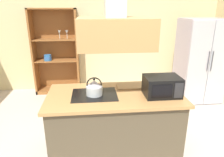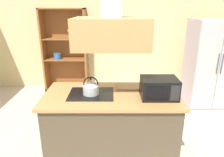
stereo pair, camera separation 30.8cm
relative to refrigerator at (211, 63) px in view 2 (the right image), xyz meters
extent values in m
cube|color=beige|center=(-2.16, 1.02, 0.45)|extent=(6.00, 0.12, 2.70)
cube|color=brown|center=(-2.08, -1.64, -0.47)|extent=(1.73, 0.85, 0.86)
cube|color=#B6834A|center=(-2.08, -1.64, -0.02)|extent=(1.81, 0.93, 0.04)
cube|color=black|center=(-2.35, -1.64, 0.00)|extent=(0.60, 0.48, 0.00)
cube|color=#B5864B|center=(-2.08, -1.64, 0.82)|extent=(0.90, 0.70, 0.36)
cube|color=#BFB0C0|center=(0.00, 0.01, 0.00)|extent=(0.90, 0.72, 1.79)
cube|color=#BBB7BC|center=(-0.23, -0.36, 0.00)|extent=(0.44, 0.03, 1.75)
cylinder|color=#4C4C51|center=(-0.04, -0.39, 0.09)|extent=(0.02, 0.02, 0.40)
cylinder|color=#4C4C51|center=(0.04, -0.39, 0.09)|extent=(0.02, 0.02, 0.40)
cube|color=#945A2B|center=(-3.72, 0.76, 0.10)|extent=(0.04, 0.40, 2.00)
cube|color=#945A2B|center=(-2.70, 0.76, 0.10)|extent=(0.04, 0.40, 2.00)
cube|color=#945A2B|center=(-3.21, 0.76, 1.08)|extent=(1.05, 0.40, 0.03)
cube|color=#945A2B|center=(-3.21, 0.76, -0.86)|extent=(1.05, 0.40, 0.08)
cube|color=#945A2B|center=(-3.21, 0.95, 0.10)|extent=(1.05, 0.02, 2.00)
cube|color=#945A2B|center=(-3.21, 0.76, -0.10)|extent=(0.97, 0.36, 0.02)
cube|color=#945A2B|center=(-3.21, 0.76, 0.40)|extent=(0.97, 0.36, 0.02)
cylinder|color=#3369A4|center=(-3.40, 0.71, -0.06)|extent=(0.18, 0.18, 0.05)
cylinder|color=#3865A7|center=(-3.40, 0.71, -0.02)|extent=(0.17, 0.17, 0.05)
cylinder|color=#2D6CAA|center=(-3.40, 0.71, 0.03)|extent=(0.16, 0.16, 0.05)
cylinder|color=silver|center=(-3.08, 0.72, 0.47)|extent=(0.01, 0.01, 0.12)
cone|color=silver|center=(-3.08, 0.72, 0.57)|extent=(0.07, 0.07, 0.08)
cylinder|color=silver|center=(-2.91, 0.72, 0.47)|extent=(0.01, 0.01, 0.12)
cone|color=silver|center=(-2.91, 0.72, 0.57)|extent=(0.07, 0.07, 0.08)
cylinder|color=#B6C0C2|center=(-2.35, -1.64, 0.07)|extent=(0.22, 0.22, 0.12)
cone|color=silver|center=(-2.35, -1.64, 0.17)|extent=(0.21, 0.21, 0.08)
sphere|color=black|center=(-2.35, -1.64, 0.22)|extent=(0.03, 0.03, 0.03)
torus|color=black|center=(-2.35, -1.64, 0.15)|extent=(0.20, 0.02, 0.20)
cube|color=tan|center=(-1.84, -1.39, 0.01)|extent=(0.34, 0.24, 0.02)
cube|color=black|center=(-1.46, -1.74, 0.13)|extent=(0.46, 0.34, 0.26)
cube|color=black|center=(-1.52, -1.91, 0.13)|extent=(0.26, 0.01, 0.17)
cube|color=#262628|center=(-1.31, -1.91, 0.13)|extent=(0.11, 0.01, 0.20)
camera|label=1|loc=(-2.37, -4.18, 1.11)|focal=33.08mm
camera|label=2|loc=(-2.07, -4.20, 1.11)|focal=33.08mm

